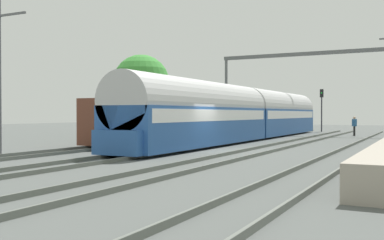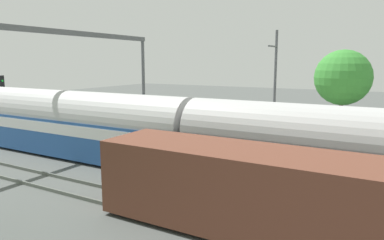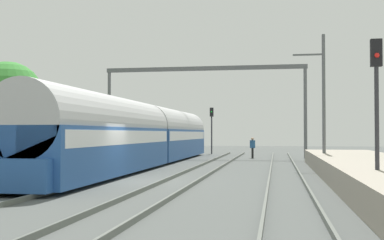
% 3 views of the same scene
% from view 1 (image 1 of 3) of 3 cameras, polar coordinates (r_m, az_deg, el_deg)
% --- Properties ---
extents(ground, '(120.00, 120.00, 0.00)m').
position_cam_1_polar(ground, '(24.47, 3.27, -3.85)').
color(ground, '#505452').
extents(track_far_west, '(1.52, 60.00, 0.16)m').
position_cam_1_polar(track_far_west, '(27.75, -9.23, -3.14)').
color(track_far_west, '#5F645C').
rests_on(track_far_west, ground).
extents(track_west, '(1.52, 60.00, 0.16)m').
position_cam_1_polar(track_west, '(25.42, -1.25, -3.49)').
color(track_west, '#5F645C').
rests_on(track_west, ground).
extents(track_east, '(1.52, 60.00, 0.16)m').
position_cam_1_polar(track_east, '(23.67, 8.12, -3.82)').
color(track_east, '#5F645C').
rests_on(track_east, ground).
extents(track_far_east, '(1.52, 60.00, 0.16)m').
position_cam_1_polar(track_far_east, '(22.64, 18.66, -4.06)').
color(track_far_east, '#5F645C').
rests_on(track_far_east, ground).
extents(passenger_train, '(2.93, 32.85, 3.82)m').
position_cam_1_polar(passenger_train, '(34.82, 6.85, 0.78)').
color(passenger_train, '#28569E').
rests_on(passenger_train, ground).
extents(freight_car, '(2.80, 13.00, 2.70)m').
position_cam_1_polar(freight_car, '(31.41, -4.40, -0.13)').
color(freight_car, brown).
rests_on(freight_car, ground).
extents(person_crossing, '(0.45, 0.46, 1.73)m').
position_cam_1_polar(person_crossing, '(43.42, 19.55, -0.50)').
color(person_crossing, black).
rests_on(person_crossing, ground).
extents(railway_signal_far, '(0.36, 0.30, 4.65)m').
position_cam_1_polar(railway_signal_far, '(52.02, 15.83, 1.90)').
color(railway_signal_far, '#2D2D33').
rests_on(railway_signal_far, ground).
extents(catenary_gantry, '(17.50, 0.28, 7.86)m').
position_cam_1_polar(catenary_gantry, '(45.10, 14.40, 5.84)').
color(catenary_gantry, '#585B5E').
rests_on(catenary_gantry, ground).
extents(catenary_pole_west_near, '(1.90, 0.20, 8.00)m').
position_cam_1_polar(catenary_pole_west_near, '(24.61, -22.80, 5.79)').
color(catenary_pole_west_near, '#585B5E').
rests_on(catenary_pole_west_near, ground).
extents(tree_west_background, '(5.22, 5.22, 7.42)m').
position_cam_1_polar(tree_west_background, '(42.61, -6.34, 4.59)').
color(tree_west_background, '#4C3826').
rests_on(tree_west_background, ground).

